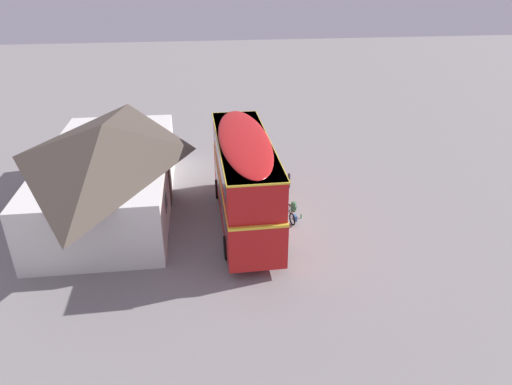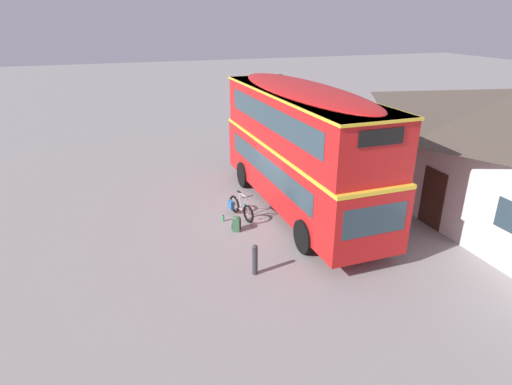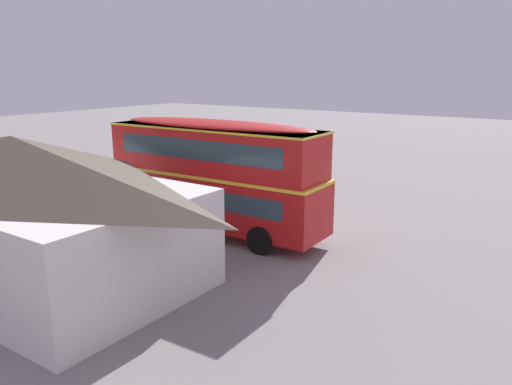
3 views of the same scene
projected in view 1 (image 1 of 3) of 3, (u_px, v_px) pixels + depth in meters
ground_plane at (259, 221)px, 24.40m from camera, size 120.00×120.00×0.00m
double_decker_bus at (244, 177)px, 23.02m from camera, size 9.86×2.80×4.79m
touring_bicycle at (289, 214)px, 24.22m from camera, size 1.68×0.70×1.01m
backpack_on_ground at (294, 206)px, 25.23m from camera, size 0.36×0.36×0.54m
water_bottle_green_metal at (301, 216)px, 24.56m from camera, size 0.07×0.07×0.24m
pub_building at (108, 166)px, 24.84m from camera, size 13.11×6.78×4.70m
kerb_bollard at (289, 180)px, 27.64m from camera, size 0.16×0.16×0.97m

